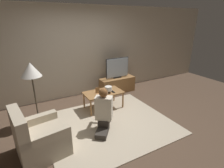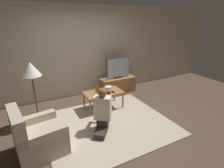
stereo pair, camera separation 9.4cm
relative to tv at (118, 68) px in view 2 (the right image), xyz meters
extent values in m
plane|color=brown|center=(-1.10, -1.52, -0.80)|extent=(10.00, 10.00, 0.00)
cube|color=beige|center=(-1.10, 0.41, 0.50)|extent=(10.00, 0.06, 2.60)
cube|color=#BCAD93|center=(-1.10, -1.52, -0.79)|extent=(2.66, 2.29, 0.02)
cube|color=olive|center=(0.00, 0.00, -0.56)|extent=(1.12, 0.38, 0.48)
cube|color=black|center=(0.00, 0.00, -0.30)|extent=(0.26, 0.08, 0.04)
cube|color=black|center=(0.00, 0.00, 0.01)|extent=(0.77, 0.03, 0.61)
cube|color=silver|center=(0.00, 0.00, 0.01)|extent=(0.74, 0.04, 0.58)
cube|color=olive|center=(-0.87, -0.77, -0.36)|extent=(0.98, 0.55, 0.04)
cylinder|color=olive|center=(-1.32, -1.01, -0.59)|extent=(0.04, 0.04, 0.42)
cylinder|color=olive|center=(-0.42, -1.01, -0.59)|extent=(0.04, 0.04, 0.42)
cylinder|color=olive|center=(-1.32, -0.54, -0.59)|extent=(0.04, 0.04, 0.42)
cylinder|color=olive|center=(-0.42, -0.54, -0.59)|extent=(0.04, 0.04, 0.42)
cylinder|color=#4C4233|center=(-2.46, -0.72, -0.78)|extent=(0.28, 0.28, 0.03)
cylinder|color=#4C4233|center=(-2.46, -0.72, -0.11)|extent=(0.03, 0.03, 1.33)
cone|color=silver|center=(-2.46, -0.72, 0.46)|extent=(0.41, 0.41, 0.29)
cube|color=#B7A88E|center=(-2.52, -1.74, -0.58)|extent=(0.87, 0.86, 0.43)
cube|color=#B7A88E|center=(-2.82, -1.78, -0.14)|extent=(0.27, 0.77, 0.46)
cube|color=#B7A88E|center=(-2.47, -2.04, -0.51)|extent=(0.78, 0.25, 0.57)
cube|color=#B7A88E|center=(-2.56, -1.43, -0.51)|extent=(0.78, 0.25, 0.57)
cube|color=#332D28|center=(-1.39, -1.78, -0.73)|extent=(0.45, 0.48, 0.11)
cube|color=#332D28|center=(-1.29, -1.65, -0.60)|extent=(0.32, 0.32, 0.14)
cube|color=beige|center=(-1.29, -1.65, -0.29)|extent=(0.39, 0.37, 0.49)
sphere|color=#DBAD8E|center=(-1.29, -1.65, 0.05)|extent=(0.17, 0.17, 0.17)
sphere|color=brown|center=(-1.30, -1.66, 0.06)|extent=(0.17, 0.17, 0.17)
cube|color=black|center=(-1.06, -1.36, -0.26)|extent=(0.13, 0.11, 0.04)
cylinder|color=beige|center=(-1.05, -1.51, -0.26)|extent=(0.24, 0.28, 0.07)
cylinder|color=beige|center=(-1.21, -1.39, -0.26)|extent=(0.24, 0.28, 0.07)
cube|color=olive|center=(-1.02, -0.75, -0.27)|extent=(0.11, 0.01, 0.15)
cylinder|color=#4C3823|center=(-0.77, -0.88, -0.31)|extent=(0.10, 0.10, 0.06)
cylinder|color=silver|center=(-0.77, -0.88, -0.23)|extent=(0.18, 0.18, 0.11)
cube|color=black|center=(-0.65, -0.88, -0.33)|extent=(0.04, 0.15, 0.02)
camera|label=1|loc=(-2.66, -4.49, 1.40)|focal=28.00mm
camera|label=2|loc=(-2.58, -4.53, 1.40)|focal=28.00mm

